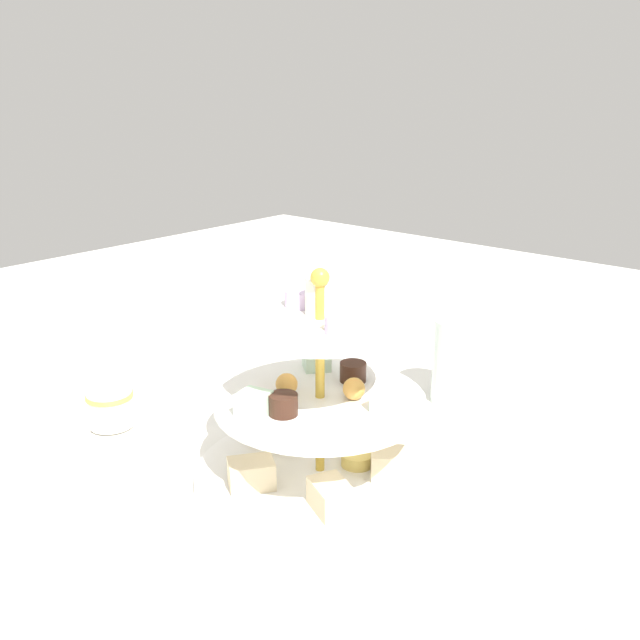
% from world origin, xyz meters
% --- Properties ---
extents(ground_plane, '(2.40, 2.40, 0.00)m').
position_xyz_m(ground_plane, '(0.00, 0.00, 0.00)').
color(ground_plane, silver).
extents(tiered_serving_stand, '(0.28, 0.28, 0.24)m').
position_xyz_m(tiered_serving_stand, '(0.00, -0.00, 0.07)').
color(tiered_serving_stand, white).
rests_on(tiered_serving_stand, ground_plane).
extents(water_glass_tall_right, '(0.07, 0.07, 0.12)m').
position_xyz_m(water_glass_tall_right, '(0.28, -0.01, 0.06)').
color(water_glass_tall_right, silver).
rests_on(water_glass_tall_right, ground_plane).
extents(water_glass_short_left, '(0.06, 0.06, 0.08)m').
position_xyz_m(water_glass_short_left, '(-0.20, 0.18, 0.04)').
color(water_glass_short_left, silver).
rests_on(water_glass_short_left, ground_plane).
extents(teacup_with_saucer, '(0.09, 0.09, 0.05)m').
position_xyz_m(teacup_with_saucer, '(-0.08, 0.28, 0.02)').
color(teacup_with_saucer, white).
rests_on(teacup_with_saucer, ground_plane).
extents(butter_knife_left, '(0.17, 0.01, 0.00)m').
position_xyz_m(butter_knife_left, '(0.04, -0.32, 0.00)').
color(butter_knife_left, silver).
rests_on(butter_knife_left, ground_plane).
extents(butter_knife_right, '(0.15, 0.11, 0.00)m').
position_xyz_m(butter_knife_right, '(0.16, 0.28, 0.00)').
color(butter_knife_right, silver).
rests_on(butter_knife_right, ground_plane).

